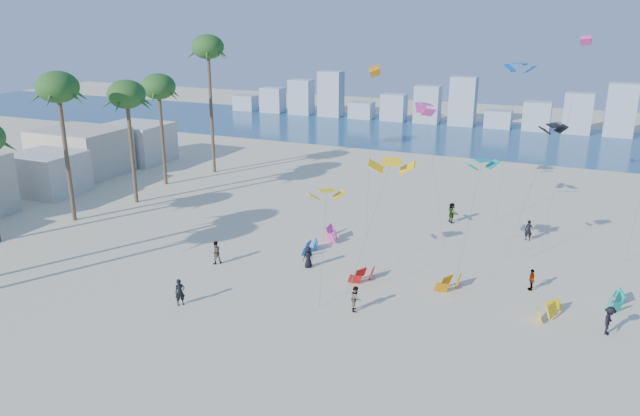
% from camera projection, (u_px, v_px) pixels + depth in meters
% --- Properties ---
extents(ground, '(220.00, 220.00, 0.00)m').
position_uv_depth(ground, '(165.00, 351.00, 35.96)').
color(ground, beige).
rests_on(ground, ground).
extents(ocean, '(220.00, 220.00, 0.00)m').
position_uv_depth(ocean, '(440.00, 135.00, 98.82)').
color(ocean, navy).
rests_on(ocean, ground).
extents(kitesurfer_near, '(0.79, 0.81, 1.88)m').
position_uv_depth(kitesurfer_near, '(180.00, 292.00, 41.30)').
color(kitesurfer_near, black).
rests_on(kitesurfer_near, ground).
extents(kitesurfer_mid, '(0.90, 1.01, 1.73)m').
position_uv_depth(kitesurfer_mid, '(356.00, 298.00, 40.59)').
color(kitesurfer_mid, gray).
rests_on(kitesurfer_mid, ground).
extents(kitesurfers_far, '(29.36, 18.81, 1.92)m').
position_uv_depth(kitesurfers_far, '(432.00, 252.00, 48.32)').
color(kitesurfers_far, black).
rests_on(kitesurfers_far, ground).
extents(grounded_kites, '(24.14, 11.21, 0.94)m').
position_uv_depth(grounded_kites, '(429.00, 272.00, 45.76)').
color(grounded_kites, blue).
rests_on(grounded_kites, ground).
extents(flying_kites, '(28.69, 30.23, 17.73)m').
position_uv_depth(flying_kites, '(478.00, 112.00, 48.67)').
color(flying_kites, yellow).
rests_on(flying_kites, ground).
extents(palm_row, '(9.04, 44.80, 16.54)m').
position_uv_depth(palm_row, '(71.00, 100.00, 54.68)').
color(palm_row, brown).
rests_on(palm_row, ground).
extents(beachfront_buildings, '(11.50, 43.00, 6.00)m').
position_uv_depth(beachfront_buildings, '(27.00, 170.00, 66.07)').
color(beachfront_buildings, beige).
rests_on(beachfront_buildings, ground).
extents(distant_skyline, '(85.00, 3.00, 8.40)m').
position_uv_depth(distant_skyline, '(448.00, 107.00, 107.05)').
color(distant_skyline, '#9EADBF').
rests_on(distant_skyline, ground).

